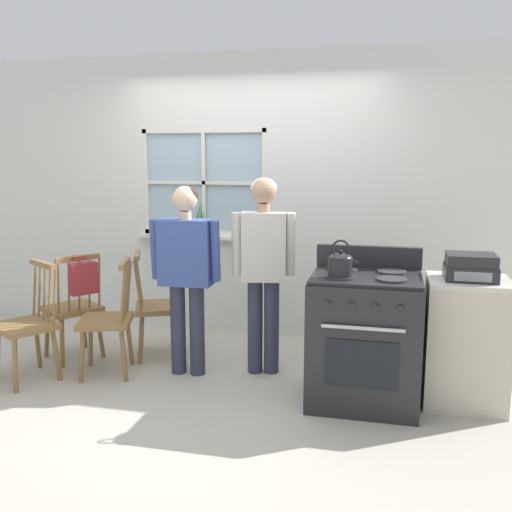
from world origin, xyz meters
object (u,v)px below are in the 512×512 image
at_px(chair_near_wall, 157,307).
at_px(potted_plant, 200,226).
at_px(chair_near_stove, 108,321).
at_px(stove, 364,338).
at_px(person_elderly_left, 186,263).
at_px(kettle, 340,263).
at_px(stereo, 471,267).
at_px(chair_center_cluster, 28,326).
at_px(side_counter, 465,342).
at_px(person_teen_center, 263,258).
at_px(handbag, 83,278).
at_px(chair_by_window, 73,309).

distance_m(chair_near_wall, potted_plant, 1.02).
bearing_deg(chair_near_stove, potted_plant, 146.94).
height_order(chair_near_wall, stove, stove).
distance_m(chair_near_wall, person_elderly_left, 0.71).
height_order(kettle, stereo, kettle).
relative_size(stove, stereo, 3.19).
height_order(chair_center_cluster, potted_plant, potted_plant).
height_order(chair_center_cluster, chair_near_stove, same).
distance_m(person_elderly_left, stove, 1.48).
bearing_deg(person_elderly_left, side_counter, -3.95).
bearing_deg(person_teen_center, handbag, 175.55).
distance_m(potted_plant, handbag, 1.35).
bearing_deg(person_elderly_left, kettle, -17.89).
bearing_deg(stove, potted_plant, 140.98).
bearing_deg(side_counter, chair_near_stove, -178.44).
bearing_deg(person_teen_center, stereo, -21.45).
height_order(person_elderly_left, stereo, person_elderly_left).
distance_m(chair_near_stove, side_counter, 2.71).
distance_m(chair_near_stove, stereo, 2.76).
bearing_deg(stereo, chair_center_cluster, -174.59).
height_order(chair_by_window, side_counter, chair_by_window).
xyz_separation_m(person_teen_center, stereo, (1.51, -0.26, 0.04)).
xyz_separation_m(chair_center_cluster, stereo, (3.26, 0.31, 0.55)).
bearing_deg(chair_center_cluster, stereo, 37.60).
bearing_deg(potted_plant, kettle, -44.70).
bearing_deg(potted_plant, chair_near_stove, -105.06).
bearing_deg(stove, stereo, 10.40).
bearing_deg(handbag, potted_plant, 62.12).
relative_size(side_counter, stereo, 2.65).
xyz_separation_m(chair_near_stove, person_teen_center, (1.20, 0.31, 0.51)).
height_order(handbag, side_counter, handbag).
bearing_deg(stereo, chair_near_stove, -178.88).
height_order(person_elderly_left, kettle, person_elderly_left).
bearing_deg(chair_near_stove, chair_by_window, -136.88).
relative_size(person_teen_center, side_counter, 1.75).
xyz_separation_m(chair_near_wall, handbag, (-0.48, -0.36, 0.32)).
xyz_separation_m(chair_by_window, stove, (2.48, -0.33, 0.04)).
relative_size(handbag, stereo, 0.90).
distance_m(kettle, potted_plant, 2.11).
bearing_deg(chair_center_cluster, stove, 36.24).
bearing_deg(stereo, kettle, -163.31).
relative_size(chair_near_stove, handbag, 3.01).
bearing_deg(kettle, chair_near_stove, 173.66).
distance_m(person_elderly_left, handbag, 0.90).
distance_m(chair_near_wall, handbag, 0.68).
bearing_deg(person_elderly_left, stove, -10.88).
xyz_separation_m(person_elderly_left, person_teen_center, (0.58, 0.16, 0.03)).
bearing_deg(handbag, chair_center_cluster, -126.77).
bearing_deg(chair_by_window, chair_near_wall, 143.41).
relative_size(chair_center_cluster, chair_near_stove, 1.00).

